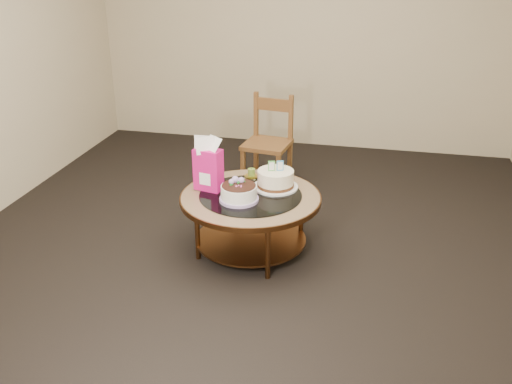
% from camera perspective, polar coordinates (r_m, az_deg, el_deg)
% --- Properties ---
extents(ground, '(5.00, 5.00, 0.00)m').
position_cam_1_polar(ground, '(4.30, -0.53, -5.83)').
color(ground, black).
rests_on(ground, ground).
extents(room_walls, '(4.52, 5.02, 2.61)m').
position_cam_1_polar(room_walls, '(3.78, -0.62, 14.88)').
color(room_walls, '#BCAE8E').
rests_on(room_walls, ground).
extents(coffee_table, '(1.02, 1.02, 0.46)m').
position_cam_1_polar(coffee_table, '(4.13, -0.55, -1.28)').
color(coffee_table, brown).
rests_on(coffee_table, ground).
extents(decorated_cake, '(0.28, 0.28, 0.16)m').
position_cam_1_polar(decorated_cake, '(3.99, -1.73, -0.15)').
color(decorated_cake, '#B191CE').
rests_on(decorated_cake, coffee_table).
extents(cream_cake, '(0.33, 0.33, 0.21)m').
position_cam_1_polar(cream_cake, '(4.19, 1.97, 1.27)').
color(cream_cake, white).
rests_on(cream_cake, coffee_table).
extents(gift_bag, '(0.22, 0.18, 0.40)m').
position_cam_1_polar(gift_bag, '(4.12, -4.81, 2.80)').
color(gift_bag, '#EA1686').
rests_on(gift_bag, coffee_table).
extents(pillar_candle, '(0.11, 0.11, 0.08)m').
position_cam_1_polar(pillar_candle, '(4.37, -0.46, 1.76)').
color(pillar_candle, '#CBB653').
rests_on(pillar_candle, coffee_table).
extents(dining_chair, '(0.44, 0.44, 0.86)m').
position_cam_1_polar(dining_chair, '(5.24, 1.24, 5.00)').
color(dining_chair, brown).
rests_on(dining_chair, ground).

